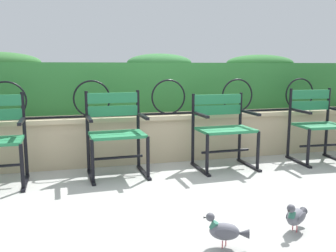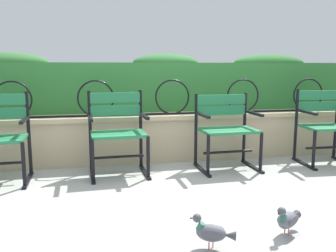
{
  "view_description": "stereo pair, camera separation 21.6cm",
  "coord_description": "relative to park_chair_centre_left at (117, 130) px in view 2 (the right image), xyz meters",
  "views": [
    {
      "loc": [
        -0.92,
        -3.27,
        1.14
      ],
      "look_at": [
        0.0,
        0.16,
        0.55
      ],
      "focal_mm": 38.7,
      "sensor_mm": 36.0,
      "label": 1
    },
    {
      "loc": [
        -0.71,
        -3.32,
        1.14
      ],
      "look_at": [
        0.0,
        0.16,
        0.55
      ],
      "focal_mm": 38.7,
      "sensor_mm": 36.0,
      "label": 2
    }
  ],
  "objects": [
    {
      "name": "ground_plane",
      "position": [
        0.48,
        -0.48,
        -0.47
      ],
      "size": [
        60.0,
        60.0,
        0.0
      ],
      "primitive_type": "plane",
      "color": "#9E9E99"
    },
    {
      "name": "stone_wall",
      "position": [
        0.48,
        0.48,
        -0.18
      ],
      "size": [
        6.36,
        0.41,
        0.57
      ],
      "color": "tan",
      "rests_on": "ground"
    },
    {
      "name": "iron_arch_fence",
      "position": [
        0.27,
        0.41,
        0.28
      ],
      "size": [
        5.84,
        0.02,
        0.42
      ],
      "color": "black",
      "rests_on": "stone_wall"
    },
    {
      "name": "hedge_row",
      "position": [
        0.48,
        0.92,
        0.45
      ],
      "size": [
        6.24,
        0.54,
        0.74
      ],
      "color": "#2D7033",
      "rests_on": "stone_wall"
    },
    {
      "name": "park_chair_centre_left",
      "position": [
        0.0,
        0.0,
        0.0
      ],
      "size": [
        0.62,
        0.55,
        0.88
      ],
      "color": "#237547",
      "rests_on": "ground"
    },
    {
      "name": "park_chair_centre_right",
      "position": [
        1.2,
        -0.02,
        -0.01
      ],
      "size": [
        0.65,
        0.54,
        0.83
      ],
      "color": "#237547",
      "rests_on": "ground"
    },
    {
      "name": "park_chair_rightmost",
      "position": [
        2.41,
        -0.04,
        -0.0
      ],
      "size": [
        0.59,
        0.55,
        0.87
      ],
      "color": "#237547",
      "rests_on": "ground"
    },
    {
      "name": "pigeon_near_chairs",
      "position": [
        1.04,
        -1.68,
        -0.36
      ],
      "size": [
        0.26,
        0.21,
        0.22
      ],
      "color": "#5B5B66",
      "rests_on": "ground"
    },
    {
      "name": "pigeon_far_side",
      "position": [
        0.47,
        -1.77,
        -0.36
      ],
      "size": [
        0.28,
        0.18,
        0.22
      ],
      "color": "#5B5B66",
      "rests_on": "ground"
    }
  ]
}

